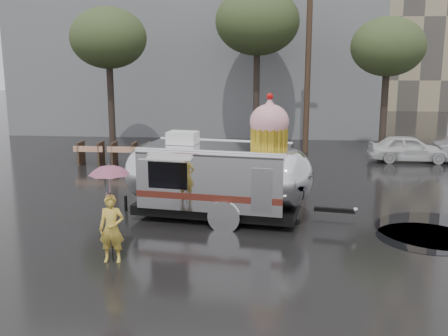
# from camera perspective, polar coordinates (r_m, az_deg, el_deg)

# --- Properties ---
(ground) EXTENTS (120.00, 120.00, 0.00)m
(ground) POSITION_cam_1_polar(r_m,az_deg,el_deg) (12.85, 1.02, -9.13)
(ground) COLOR black
(ground) RESTS_ON ground
(grey_building) EXTENTS (22.00, 12.00, 13.00)m
(grey_building) POSITION_cam_1_polar(r_m,az_deg,el_deg) (36.34, -2.40, 14.91)
(grey_building) COLOR slate
(grey_building) RESTS_ON ground
(utility_pole) EXTENTS (1.60, 0.28, 9.00)m
(utility_pole) POSITION_cam_1_polar(r_m,az_deg,el_deg) (26.00, 9.15, 11.81)
(utility_pole) COLOR #473323
(utility_pole) RESTS_ON ground
(tree_left) EXTENTS (3.64, 3.64, 6.95)m
(tree_left) POSITION_cam_1_polar(r_m,az_deg,el_deg) (26.19, -12.48, 13.58)
(tree_left) COLOR #382D26
(tree_left) RESTS_ON ground
(tree_mid) EXTENTS (4.20, 4.20, 8.03)m
(tree_mid) POSITION_cam_1_polar(r_m,az_deg,el_deg) (27.02, 3.64, 15.58)
(tree_mid) COLOR #382D26
(tree_mid) RESTS_ON ground
(tree_right) EXTENTS (3.36, 3.36, 6.42)m
(tree_right) POSITION_cam_1_polar(r_m,az_deg,el_deg) (25.47, 17.40, 12.41)
(tree_right) COLOR #382D26
(tree_right) RESTS_ON ground
(barricade_row) EXTENTS (4.30, 0.80, 1.00)m
(barricade_row) POSITION_cam_1_polar(r_m,az_deg,el_deg) (23.22, -10.80, 1.58)
(barricade_row) COLOR #473323
(barricade_row) RESTS_ON ground
(airstream_trailer) EXTENTS (6.89, 2.94, 3.74)m
(airstream_trailer) POSITION_cam_1_polar(r_m,az_deg,el_deg) (15.11, -0.44, -0.69)
(airstream_trailer) COLOR silver
(airstream_trailer) RESTS_ON ground
(person_left) EXTENTS (0.60, 0.42, 1.59)m
(person_left) POSITION_cam_1_polar(r_m,az_deg,el_deg) (12.29, -12.13, -6.47)
(person_left) COLOR gold
(person_left) RESTS_ON ground
(umbrella_pink) EXTENTS (1.11, 1.11, 2.30)m
(umbrella_pink) POSITION_cam_1_polar(r_m,az_deg,el_deg) (11.98, -12.36, -1.33)
(umbrella_pink) COLOR pink
(umbrella_pink) RESTS_ON ground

